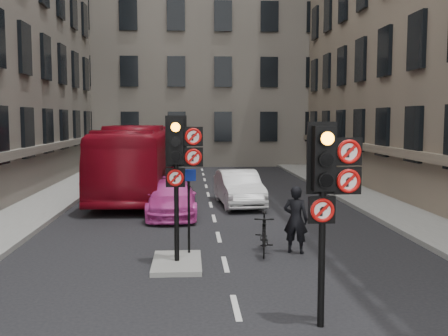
{
  "coord_description": "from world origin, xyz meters",
  "views": [
    {
      "loc": [
        -0.87,
        -7.73,
        3.64
      ],
      "look_at": [
        -0.16,
        3.07,
        2.6
      ],
      "focal_mm": 42.0,
      "sensor_mm": 36.0,
      "label": 1
    }
  ],
  "objects": [
    {
      "name": "pavement_left",
      "position": [
        -7.2,
        12.0,
        0.08
      ],
      "size": [
        3.0,
        50.0,
        0.16
      ],
      "primitive_type": "cube",
      "color": "gray",
      "rests_on": "ground"
    },
    {
      "name": "centre_island",
      "position": [
        -1.2,
        5.0,
        0.06
      ],
      "size": [
        1.2,
        2.0,
        0.12
      ],
      "primitive_type": "cube",
      "color": "gray",
      "rests_on": "ground"
    },
    {
      "name": "car_pink",
      "position": [
        -1.55,
        11.67,
        0.65
      ],
      "size": [
        1.9,
        4.49,
        1.29
      ],
      "primitive_type": "imported",
      "rotation": [
        0.0,
        0.0,
        0.02
      ],
      "color": "#CF3D9F",
      "rests_on": "ground"
    },
    {
      "name": "car_silver",
      "position": [
        -1.46,
        12.48,
        0.62
      ],
      "size": [
        1.73,
        3.74,
        1.24
      ],
      "primitive_type": "imported",
      "rotation": [
        0.0,
        0.0,
        -0.07
      ],
      "color": "#97989E",
      "rests_on": "ground"
    },
    {
      "name": "info_sign",
      "position": [
        -0.9,
        5.73,
        1.54
      ],
      "size": [
        0.38,
        0.15,
        2.2
      ],
      "rotation": [
        0.0,
        0.0,
        0.23
      ],
      "color": "black",
      "rests_on": "centre_island"
    },
    {
      "name": "bus_red",
      "position": [
        -3.28,
        16.98,
        1.65
      ],
      "size": [
        3.1,
        11.89,
        3.29
      ],
      "primitive_type": "imported",
      "rotation": [
        0.0,
        0.0,
        -0.03
      ],
      "color": "maroon",
      "rests_on": "ground"
    },
    {
      "name": "car_white",
      "position": [
        1.17,
        13.81,
        0.73
      ],
      "size": [
        1.92,
        4.54,
        1.46
      ],
      "primitive_type": "imported",
      "rotation": [
        0.0,
        0.0,
        0.09
      ],
      "color": "silver",
      "rests_on": "ground"
    },
    {
      "name": "pavement_right",
      "position": [
        7.2,
        12.0,
        0.08
      ],
      "size": [
        3.0,
        50.0,
        0.16
      ],
      "primitive_type": "cube",
      "color": "gray",
      "rests_on": "ground"
    },
    {
      "name": "building_far",
      "position": [
        0.0,
        38.0,
        10.0
      ],
      "size": [
        30.0,
        14.0,
        20.0
      ],
      "primitive_type": "cube",
      "color": "slate",
      "rests_on": "ground"
    },
    {
      "name": "signal_far",
      "position": [
        -1.11,
        4.99,
        2.7
      ],
      "size": [
        0.91,
        0.4,
        3.58
      ],
      "color": "black",
      "rests_on": "centre_island"
    },
    {
      "name": "signal_near",
      "position": [
        1.49,
        0.99,
        2.58
      ],
      "size": [
        0.91,
        0.4,
        3.58
      ],
      "color": "black",
      "rests_on": "ground"
    },
    {
      "name": "motorcyclist",
      "position": [
        1.97,
        6.0,
        0.92
      ],
      "size": [
        0.79,
        0.67,
        1.83
      ],
      "primitive_type": "imported",
      "rotation": [
        0.0,
        0.0,
        2.73
      ],
      "color": "black",
      "rests_on": "ground"
    },
    {
      "name": "motorcycle",
      "position": [
        1.12,
        6.0,
        0.55
      ],
      "size": [
        0.77,
        1.87,
        1.09
      ],
      "primitive_type": "imported",
      "rotation": [
        0.0,
        0.0,
        -0.15
      ],
      "color": "black",
      "rests_on": "ground"
    }
  ]
}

